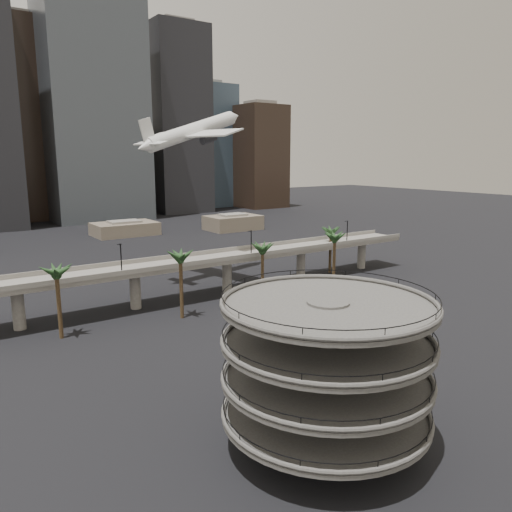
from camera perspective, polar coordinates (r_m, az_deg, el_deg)
ground at (r=68.95m, az=13.72°, el=-15.51°), size 700.00×700.00×0.00m
parking_ramp at (r=53.74m, az=8.05°, el=-11.72°), size 22.20×22.20×17.35m
overpass at (r=108.50m, az=-8.31°, el=-1.24°), size 130.00×9.30×14.70m
palm_trees at (r=106.78m, az=-0.92°, el=0.84°), size 76.40×18.40×14.00m
low_buildings at (r=192.08m, az=-18.19°, el=2.44°), size 135.00×27.50×6.80m
skyline at (r=264.88m, az=-21.91°, el=13.96°), size 269.00×86.00×126.91m
airborne_jet at (r=124.55m, az=-7.28°, el=13.94°), size 33.00×29.78×12.20m
car_a at (r=71.62m, az=-0.96°, el=-13.42°), size 4.81×2.58×1.56m
car_b at (r=87.49m, az=6.10°, el=-8.74°), size 4.96×1.78×1.63m
car_c at (r=92.40m, az=13.57°, el=-7.96°), size 5.34×3.23×1.45m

